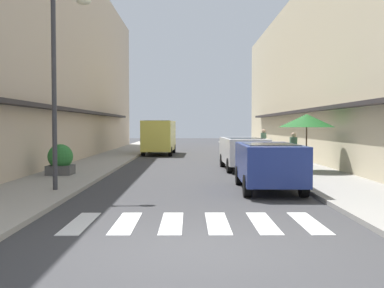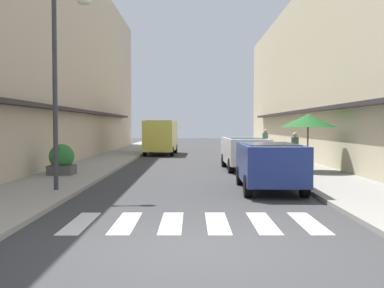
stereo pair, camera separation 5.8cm
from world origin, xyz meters
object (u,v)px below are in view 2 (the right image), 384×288
pedestrian_walking_far (264,143)px  cafe_umbrella (306,121)px  parked_car_mid (243,150)px  parked_car_near (268,161)px  street_lamp (59,71)px  planter_midblock (60,160)px  delivery_van (160,134)px  pedestrian_walking_near (293,150)px

pedestrian_walking_far → cafe_umbrella: bearing=13.7°
parked_car_mid → parked_car_near: bearing=-90.0°
street_lamp → cafe_umbrella: 10.45m
street_lamp → planter_midblock: street_lamp is taller
pedestrian_walking_far → street_lamp: bearing=-20.8°
parked_car_near → pedestrian_walking_far: pedestrian_walking_far is taller
street_lamp → pedestrian_walking_far: bearing=59.0°
delivery_van → pedestrian_walking_near: 13.44m
parked_car_near → pedestrian_walking_far: bearing=81.5°
pedestrian_walking_far → parked_car_mid: bearing=-6.9°
delivery_van → pedestrian_walking_near: delivery_van is taller
parked_car_mid → pedestrian_walking_far: (1.95, 6.30, 0.09)m
parked_car_near → street_lamp: bearing=-174.3°
parked_car_near → planter_midblock: parked_car_near is taller
parked_car_near → pedestrian_walking_far: (1.95, 13.06, 0.09)m
planter_midblock → pedestrian_walking_near: size_ratio=0.74×
delivery_van → planter_midblock: delivery_van is taller
delivery_van → street_lamp: size_ratio=0.94×
parked_car_near → parked_car_mid: same height
pedestrian_walking_near → cafe_umbrella: bearing=125.8°
parked_car_near → parked_car_mid: bearing=90.0°
parked_car_mid → pedestrian_walking_near: size_ratio=2.81×
parked_car_mid → street_lamp: street_lamp is taller
parked_car_near → planter_midblock: size_ratio=3.56×
cafe_umbrella → pedestrian_walking_far: bearing=93.5°
planter_midblock → pedestrian_walking_far: (9.44, 9.44, 0.33)m
cafe_umbrella → pedestrian_walking_near: (-0.26, 1.26, -1.27)m
parked_car_near → pedestrian_walking_near: size_ratio=2.64×
parked_car_mid → delivery_van: 11.98m
parked_car_mid → pedestrian_walking_near: bearing=-14.1°
pedestrian_walking_near → pedestrian_walking_far: pedestrian_walking_far is taller
street_lamp → pedestrian_walking_far: size_ratio=3.41×
parked_car_near → cafe_umbrella: size_ratio=1.77×
cafe_umbrella → pedestrian_walking_far: cafe_umbrella is taller
delivery_van → planter_midblock: (-2.92, -14.21, -0.72)m
parked_car_mid → pedestrian_walking_far: pedestrian_walking_far is taller
parked_car_mid → cafe_umbrella: size_ratio=1.88×
cafe_umbrella → planter_midblock: 10.13m
delivery_van → parked_car_mid: bearing=-67.6°
planter_midblock → pedestrian_walking_near: bearing=15.0°
cafe_umbrella → parked_car_mid: bearing=143.5°
street_lamp → cafe_umbrella: bearing=32.7°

